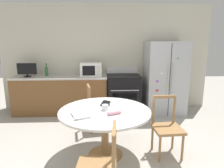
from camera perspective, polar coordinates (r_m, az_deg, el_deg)
The scene contains 14 objects.
back_wall at distance 5.10m, azimuth -1.69°, elevation 7.47°, with size 5.20×0.10×2.60m.
kitchen_counter at distance 5.00m, azimuth -14.29°, elevation -2.91°, with size 2.22×0.64×0.90m.
refrigerator at distance 4.95m, azimuth 14.81°, elevation 1.72°, with size 0.92×0.78×1.71m.
oven_range at distance 4.89m, azimuth 3.21°, elevation -2.67°, with size 0.78×0.68×1.08m.
microwave at distance 4.78m, azimuth -5.97°, elevation 4.15°, with size 0.49×0.39×0.32m.
countertop_tv at distance 5.07m, azimuth -23.12°, elevation 3.86°, with size 0.44×0.16×0.32m.
counter_bottle at distance 5.06m, azimuth -18.17°, elevation 3.52°, with size 0.07×0.07×0.30m.
dining_table at distance 3.00m, azimuth -2.05°, elevation -9.64°, with size 1.35×1.35×0.73m.
dining_chair_right at distance 3.22m, azimuth 15.40°, elevation -11.95°, with size 0.45×0.45×0.90m.
dining_chair_far at distance 3.94m, azimuth -4.24°, elevation -6.95°, with size 0.49×0.49×0.90m.
candle_glass at distance 2.95m, azimuth -1.99°, elevation -6.80°, with size 0.10×0.10×0.08m.
folded_napkin at distance 2.78m, azimuth 0.61°, elevation -8.26°, with size 0.20×0.12×0.05m.
wallet at distance 3.15m, azimuth -1.88°, elevation -5.73°, with size 0.17×0.17×0.07m.
mail_stack at distance 2.78m, azimuth -8.94°, elevation -8.70°, with size 0.31×0.36×0.02m.
Camera 1 is at (-0.08, -2.43, 1.74)m, focal length 32.00 mm.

